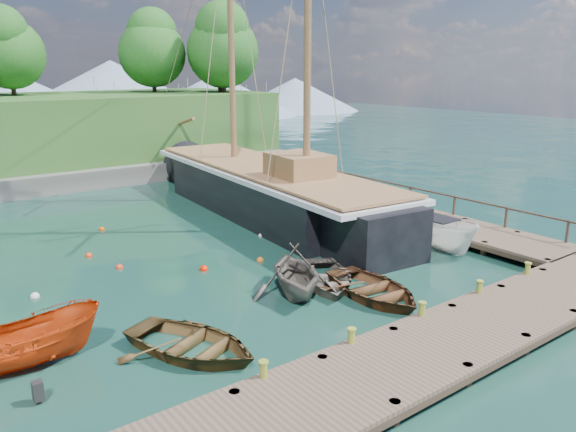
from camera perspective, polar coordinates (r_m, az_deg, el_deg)
name	(u,v)px	position (r m, az deg, el deg)	size (l,w,h in m)	color
ground	(275,297)	(20.68, -1.35, -8.18)	(160.00, 160.00, 0.00)	#123831
dock_near	(459,337)	(17.61, 16.94, -11.64)	(20.00, 3.20, 1.10)	#4E3C31
dock_east	(365,204)	(32.76, 7.88, 1.25)	(3.20, 24.00, 1.10)	#4E3C31
bollard_0	(264,398)	(14.95, -2.45, -17.99)	(0.26, 0.26, 0.45)	olive
bollard_1	(351,362)	(16.58, 6.40, -14.50)	(0.26, 0.26, 0.45)	olive
bollard_2	(420,333)	(18.55, 13.30, -11.46)	(0.26, 0.26, 0.45)	olive
bollard_3	(478,309)	(20.77, 18.70, -8.91)	(0.26, 0.26, 0.45)	olive
bollard_4	(525,289)	(23.17, 22.96, -6.82)	(0.26, 0.26, 0.45)	olive
rowboat_0	(192,354)	(17.11, -9.72, -13.65)	(3.10, 4.33, 0.90)	#503B1D
rowboat_1	(295,294)	(20.92, 0.73, -7.90)	(3.31, 3.83, 2.02)	#5E564D
rowboat_2	(373,298)	(20.82, 8.65, -8.20)	(3.11, 4.36, 0.90)	#52311B
rowboat_3	(326,285)	(21.80, 3.91, -6.96)	(2.85, 3.98, 0.83)	#5B534A
motorboat_orange	(25,369)	(17.75, -25.19, -13.85)	(1.63, 4.34, 1.68)	#C63A0C
cabin_boat_white	(437,248)	(26.85, 14.88, -3.17)	(1.80, 4.78, 1.85)	white
schooner	(267,194)	(31.82, -2.15, 2.30)	(6.96, 28.19, 20.77)	black
mooring_buoy_0	(35,297)	(22.58, -24.31, -7.54)	(0.34, 0.34, 0.34)	silver
mooring_buoy_1	(119,268)	(24.48, -16.75, -5.09)	(0.32, 0.32, 0.32)	red
mooring_buoy_2	(204,270)	(23.51, -8.54, -5.43)	(0.35, 0.35, 0.35)	#F01C00
mooring_buoy_3	(261,236)	(27.78, -2.74, -2.06)	(0.28, 0.28, 0.28)	silver
mooring_buoy_4	(89,256)	(26.35, -19.57, -3.89)	(0.32, 0.32, 0.32)	red
mooring_buoy_5	(102,230)	(30.32, -18.39, -1.36)	(0.30, 0.30, 0.30)	#E44F00
mooring_buoy_7	(260,261)	(24.31, -2.84, -4.58)	(0.32, 0.32, 0.32)	orange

